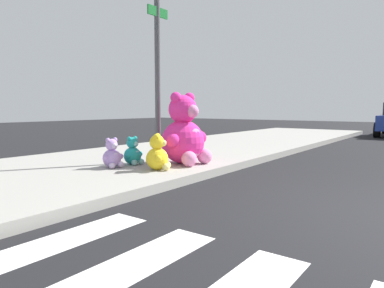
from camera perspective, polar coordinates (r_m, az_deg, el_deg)
name	(u,v)px	position (r m, az deg, el deg)	size (l,w,h in m)	color
sidewalk	(93,168)	(7.10, -15.75, -3.74)	(28.00, 4.40, 0.15)	#9E9B93
sign_pole	(158,77)	(7.13, -5.62, 10.79)	(0.56, 0.11, 3.20)	#4C4C51
plush_pink_large	(184,135)	(6.82, -1.24, 1.42)	(1.07, 0.95, 1.39)	#F22D93
plush_lavender	(112,156)	(6.56, -12.83, -1.85)	(0.42, 0.38, 0.55)	#B28CD8
plush_yellow	(158,155)	(6.18, -5.52, -1.85)	(0.45, 0.46, 0.64)	yellow
plush_teal	(133,153)	(6.83, -9.57, -1.49)	(0.42, 0.37, 0.55)	teal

